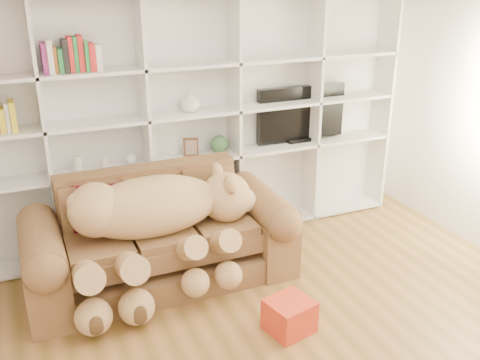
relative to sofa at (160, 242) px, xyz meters
name	(u,v)px	position (x,y,z in m)	size (l,w,h in m)	color
wall_back	(184,103)	(0.53, 0.83, 0.99)	(5.00, 0.02, 2.70)	white
bookshelf	(165,114)	(0.29, 0.70, 0.95)	(4.43, 0.35, 2.40)	silver
sofa	(160,242)	(0.00, 0.00, 0.00)	(2.25, 0.97, 0.94)	brown
teddy_bear	(156,221)	(-0.07, -0.19, 0.30)	(1.69, 0.92, 0.98)	tan
throw_pillow	(99,209)	(-0.46, 0.16, 0.33)	(0.42, 0.14, 0.42)	#580F1C
gift_box	(289,316)	(0.69, -1.10, -0.23)	(0.32, 0.30, 0.26)	red
tv	(301,114)	(1.74, 0.69, 0.80)	(0.99, 0.18, 0.58)	black
picture_frame	(191,147)	(0.51, 0.64, 0.61)	(0.14, 0.03, 0.18)	#502E1B
green_vase	(220,144)	(0.81, 0.64, 0.60)	(0.18, 0.18, 0.18)	#326136
figurine_tall	(77,164)	(-0.55, 0.64, 0.59)	(0.08, 0.08, 0.15)	beige
figurine_short	(105,163)	(-0.31, 0.64, 0.56)	(0.07, 0.07, 0.11)	beige
snow_globe	(131,160)	(-0.07, 0.64, 0.56)	(0.10, 0.10, 0.10)	silver
shelf_vase	(190,101)	(0.52, 0.64, 1.06)	(0.19, 0.19, 0.20)	beige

